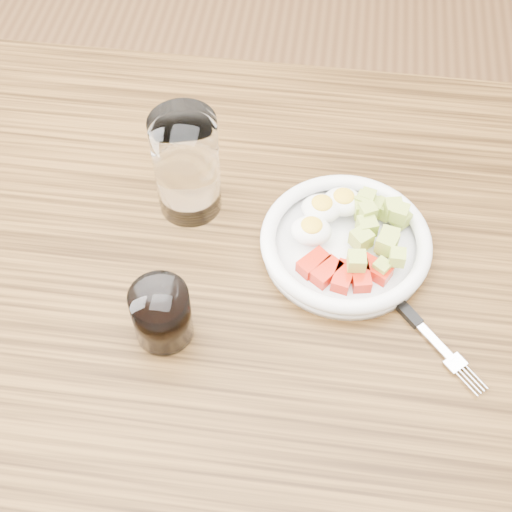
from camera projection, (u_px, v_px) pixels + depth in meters
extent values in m
plane|color=brown|center=(260.00, 467.00, 1.61)|extent=(4.00, 4.00, 0.00)
cube|color=brown|center=(262.00, 283.00, 1.00)|extent=(1.50, 0.90, 0.04)
cylinder|color=white|center=(345.00, 248.00, 1.00)|extent=(0.23, 0.23, 0.01)
torus|color=white|center=(346.00, 241.00, 0.99)|extent=(0.24, 0.24, 0.02)
cube|color=red|center=(313.00, 263.00, 0.96)|extent=(0.05, 0.05, 0.02)
cube|color=red|center=(327.00, 272.00, 0.96)|extent=(0.05, 0.05, 0.02)
cube|color=red|center=(343.00, 277.00, 0.95)|extent=(0.03, 0.05, 0.02)
cube|color=red|center=(360.00, 276.00, 0.95)|extent=(0.03, 0.05, 0.02)
cube|color=red|center=(375.00, 270.00, 0.96)|extent=(0.05, 0.04, 0.02)
ellipsoid|color=white|center=(321.00, 208.00, 1.01)|extent=(0.06, 0.05, 0.03)
ellipsoid|color=yellow|center=(322.00, 203.00, 0.99)|extent=(0.03, 0.03, 0.01)
ellipsoid|color=white|center=(343.00, 202.00, 1.01)|extent=(0.06, 0.05, 0.03)
ellipsoid|color=yellow|center=(344.00, 196.00, 1.00)|extent=(0.03, 0.03, 0.01)
ellipsoid|color=white|center=(311.00, 231.00, 0.98)|extent=(0.06, 0.05, 0.03)
ellipsoid|color=yellow|center=(312.00, 225.00, 0.97)|extent=(0.03, 0.03, 0.01)
cube|color=#AFBB48|center=(384.00, 209.00, 1.01)|extent=(0.03, 0.03, 0.02)
cube|color=#AFBB48|center=(357.00, 261.00, 0.94)|extent=(0.03, 0.03, 0.02)
cube|color=#AFBB48|center=(388.00, 243.00, 0.98)|extent=(0.03, 0.03, 0.03)
cube|color=#AFBB48|center=(387.00, 243.00, 0.96)|extent=(0.03, 0.03, 0.03)
cube|color=#AFBB48|center=(394.00, 208.00, 0.99)|extent=(0.03, 0.03, 0.02)
cube|color=#AFBB48|center=(367.00, 226.00, 0.98)|extent=(0.03, 0.03, 0.02)
cube|color=#AFBB48|center=(397.00, 257.00, 0.94)|extent=(0.02, 0.02, 0.02)
cube|color=#AFBB48|center=(399.00, 213.00, 0.99)|extent=(0.03, 0.03, 0.02)
cube|color=#AFBB48|center=(374.00, 206.00, 1.01)|extent=(0.03, 0.03, 0.02)
cube|color=#AFBB48|center=(364.00, 201.00, 1.00)|extent=(0.03, 0.03, 0.02)
cube|color=#AFBB48|center=(361.00, 239.00, 0.97)|extent=(0.04, 0.04, 0.03)
cube|color=#AFBB48|center=(389.00, 238.00, 0.97)|extent=(0.03, 0.03, 0.02)
cube|color=#AFBB48|center=(368.00, 197.00, 1.00)|extent=(0.02, 0.02, 0.02)
cube|color=#AFBB48|center=(382.00, 268.00, 0.95)|extent=(0.03, 0.03, 0.02)
cube|color=#AFBB48|center=(367.00, 211.00, 0.99)|extent=(0.03, 0.03, 0.02)
cube|color=#AFBB48|center=(401.00, 219.00, 1.00)|extent=(0.03, 0.03, 0.02)
cube|color=#AFBB48|center=(363.00, 208.00, 1.00)|extent=(0.03, 0.03, 0.03)
cube|color=black|center=(392.00, 297.00, 0.95)|extent=(0.08, 0.09, 0.01)
cube|color=silver|center=(436.00, 342.00, 0.91)|extent=(0.05, 0.05, 0.00)
cube|color=silver|center=(455.00, 363.00, 0.90)|extent=(0.03, 0.03, 0.00)
cylinder|color=silver|center=(467.00, 384.00, 0.88)|extent=(0.03, 0.03, 0.00)
cylinder|color=silver|center=(470.00, 382.00, 0.88)|extent=(0.03, 0.03, 0.00)
cylinder|color=silver|center=(473.00, 380.00, 0.88)|extent=(0.03, 0.03, 0.00)
cylinder|color=silver|center=(477.00, 377.00, 0.89)|extent=(0.03, 0.03, 0.00)
cylinder|color=white|center=(187.00, 165.00, 0.99)|extent=(0.09, 0.09, 0.16)
cylinder|color=white|center=(162.00, 314.00, 0.89)|extent=(0.07, 0.07, 0.09)
cylinder|color=black|center=(162.00, 315.00, 0.90)|extent=(0.07, 0.07, 0.07)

